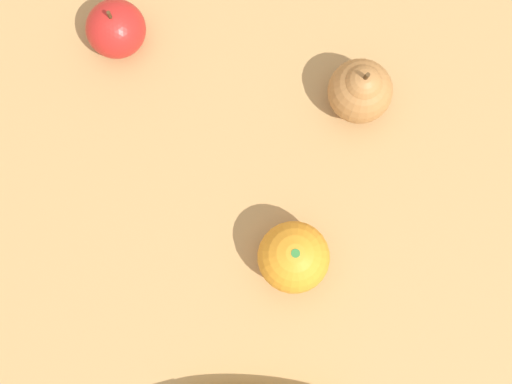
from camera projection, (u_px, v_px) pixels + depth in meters
ground_plane at (204, 234)px, 0.84m from camera, size 3.00×3.00×0.00m
orange at (294, 257)px, 0.79m from camera, size 0.08×0.08×0.08m
pear at (361, 90)px, 0.83m from camera, size 0.08×0.08×0.10m
apple at (116, 29)px, 0.85m from camera, size 0.07×0.07×0.08m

